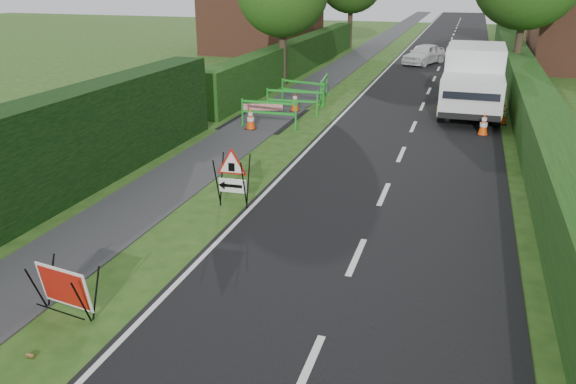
# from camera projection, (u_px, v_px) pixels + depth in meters

# --- Properties ---
(ground) EXTENTS (120.00, 120.00, 0.00)m
(ground) POSITION_uv_depth(u_px,v_px,m) (218.00, 262.00, 10.73)
(ground) COLOR #244714
(ground) RESTS_ON ground
(road_surface) EXTENTS (6.00, 90.00, 0.02)m
(road_surface) POSITION_uv_depth(u_px,v_px,m) (447.00, 50.00, 41.11)
(road_surface) COLOR black
(road_surface) RESTS_ON ground
(footpath) EXTENTS (2.00, 90.00, 0.02)m
(footpath) POSITION_uv_depth(u_px,v_px,m) (372.00, 47.00, 42.66)
(footpath) COLOR #2D2D30
(footpath) RESTS_ON ground
(hedge_west_near) EXTENTS (1.10, 18.00, 2.50)m
(hedge_west_near) POSITION_uv_depth(u_px,v_px,m) (6.00, 229.00, 12.15)
(hedge_west_near) COLOR black
(hedge_west_near) RESTS_ON ground
(hedge_west_far) EXTENTS (1.00, 24.00, 1.80)m
(hedge_west_far) POSITION_uv_depth(u_px,v_px,m) (298.00, 72.00, 31.69)
(hedge_west_far) COLOR #14380F
(hedge_west_far) RESTS_ON ground
(hedge_east) EXTENTS (1.20, 50.00, 1.50)m
(hedge_east) POSITION_uv_depth(u_px,v_px,m) (523.00, 108.00, 23.10)
(hedge_east) COLOR #14380F
(hedge_east) RESTS_ON ground
(house_west) EXTENTS (7.50, 7.40, 7.88)m
(house_west) POSITION_uv_depth(u_px,v_px,m) (263.00, 9.00, 39.16)
(house_west) COLOR brown
(house_west) RESTS_ON ground
(red_rect_sign) EXTENTS (1.07, 0.74, 0.86)m
(red_rect_sign) POSITION_uv_depth(u_px,v_px,m) (64.00, 288.00, 8.90)
(red_rect_sign) COLOR black
(red_rect_sign) RESTS_ON ground
(triangle_sign) EXTENTS (0.88, 0.88, 1.23)m
(triangle_sign) POSITION_uv_depth(u_px,v_px,m) (230.00, 173.00, 12.96)
(triangle_sign) COLOR black
(triangle_sign) RESTS_ON ground
(works_van) EXTENTS (2.25, 5.60, 2.54)m
(works_van) POSITION_uv_depth(u_px,v_px,m) (473.00, 79.00, 21.85)
(works_van) COLOR silver
(works_van) RESTS_ON ground
(traffic_cone_0) EXTENTS (0.38, 0.38, 0.79)m
(traffic_cone_0) POSITION_uv_depth(u_px,v_px,m) (484.00, 124.00, 19.06)
(traffic_cone_0) COLOR black
(traffic_cone_0) RESTS_ON ground
(traffic_cone_1) EXTENTS (0.38, 0.38, 0.79)m
(traffic_cone_1) POSITION_uv_depth(u_px,v_px,m) (502.00, 114.00, 20.52)
(traffic_cone_1) COLOR black
(traffic_cone_1) RESTS_ON ground
(traffic_cone_2) EXTENTS (0.38, 0.38, 0.79)m
(traffic_cone_2) POSITION_uv_depth(u_px,v_px,m) (479.00, 96.00, 23.46)
(traffic_cone_2) COLOR black
(traffic_cone_2) RESTS_ON ground
(traffic_cone_3) EXTENTS (0.38, 0.38, 0.79)m
(traffic_cone_3) POSITION_uv_depth(u_px,v_px,m) (251.00, 119.00, 19.80)
(traffic_cone_3) COLOR black
(traffic_cone_3) RESTS_ON ground
(traffic_cone_4) EXTENTS (0.38, 0.38, 0.79)m
(traffic_cone_4) POSITION_uv_depth(u_px,v_px,m) (295.00, 102.00, 22.42)
(traffic_cone_4) COLOR black
(traffic_cone_4) RESTS_ON ground
(ped_barrier_0) EXTENTS (2.07, 0.39, 1.00)m
(ped_barrier_0) POSITION_uv_depth(u_px,v_px,m) (269.00, 111.00, 19.92)
(ped_barrier_0) COLOR #1B9622
(ped_barrier_0) RESTS_ON ground
(ped_barrier_1) EXTENTS (2.08, 0.47, 1.00)m
(ped_barrier_1) POSITION_uv_depth(u_px,v_px,m) (292.00, 99.00, 21.82)
(ped_barrier_1) COLOR #1B9622
(ped_barrier_1) RESTS_ON ground
(ped_barrier_2) EXTENTS (2.08, 0.82, 1.00)m
(ped_barrier_2) POSITION_uv_depth(u_px,v_px,m) (303.00, 89.00, 23.66)
(ped_barrier_2) COLOR #1B9622
(ped_barrier_2) RESTS_ON ground
(ped_barrier_3) EXTENTS (0.60, 2.09, 1.00)m
(ped_barrier_3) POSITION_uv_depth(u_px,v_px,m) (324.00, 86.00, 24.41)
(ped_barrier_3) COLOR #1B9622
(ped_barrier_3) RESTS_ON ground
(redwhite_plank) EXTENTS (1.45, 0.45, 0.25)m
(redwhite_plank) POSITION_uv_depth(u_px,v_px,m) (263.00, 119.00, 21.43)
(redwhite_plank) COLOR red
(redwhite_plank) RESTS_ON ground
(litter_can) EXTENTS (0.12, 0.07, 0.07)m
(litter_can) POSITION_uv_depth(u_px,v_px,m) (31.00, 358.00, 8.06)
(litter_can) COLOR #BF7F4C
(litter_can) RESTS_ON ground
(hatchback_car) EXTENTS (2.65, 3.87, 1.22)m
(hatchback_car) POSITION_uv_depth(u_px,v_px,m) (424.00, 54.00, 34.23)
(hatchback_car) COLOR white
(hatchback_car) RESTS_ON ground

